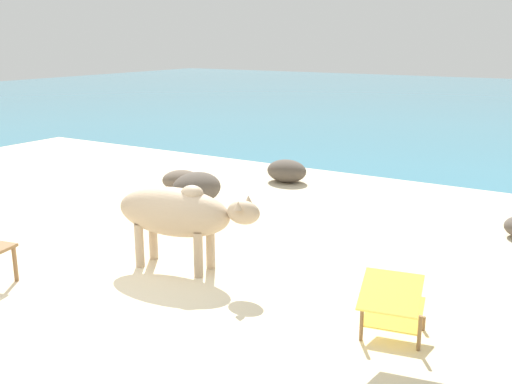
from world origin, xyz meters
The scene contains 7 objects.
sand_beach centered at (0.00, 0.00, 0.02)m, with size 18.00×14.00×0.04m, color beige.
water_surface centered at (0.00, 22.00, 0.00)m, with size 60.00×36.00×0.03m, color teal.
cow centered at (0.14, 1.04, 0.74)m, with size 1.90×0.76×1.06m.
deck_chair_far centered at (2.97, 0.61, 0.42)m, with size 0.67×0.85×0.68m.
shore_rock_medium centered at (-2.26, 4.09, 0.22)m, with size 0.71×0.62×0.37m, color #6B5B4C.
shore_rock_small centered at (-1.49, 3.54, 0.30)m, with size 0.90×0.75×0.52m, color brown.
shore_rock_flat centered at (-0.93, 5.67, 0.26)m, with size 0.81×0.65×0.43m, color brown.
Camera 1 is at (4.56, -4.29, 2.77)m, focal length 42.14 mm.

